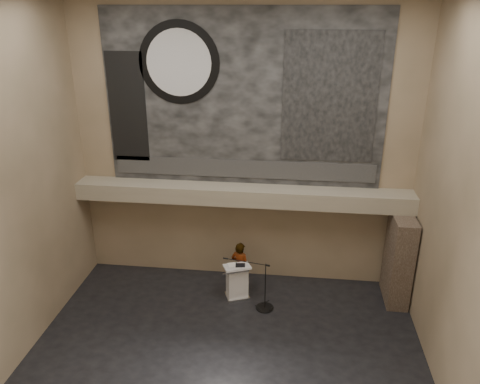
# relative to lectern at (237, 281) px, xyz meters

# --- Properties ---
(floor) EXTENTS (10.00, 10.00, 0.00)m
(floor) POSITION_rel_lectern_xyz_m (0.02, -2.63, -0.55)
(floor) COLOR black
(floor) RESTS_ON ground
(wall_back) EXTENTS (10.00, 0.02, 8.50)m
(wall_back) POSITION_rel_lectern_xyz_m (0.02, 1.37, 3.70)
(wall_back) COLOR #78684C
(wall_back) RESTS_ON floor
(wall_front) EXTENTS (10.00, 0.02, 8.50)m
(wall_front) POSITION_rel_lectern_xyz_m (0.02, -6.63, 3.70)
(wall_front) COLOR #78684C
(wall_front) RESTS_ON floor
(wall_left) EXTENTS (0.02, 8.00, 8.50)m
(wall_left) POSITION_rel_lectern_xyz_m (-4.98, -2.63, 3.70)
(wall_left) COLOR #78684C
(wall_left) RESTS_ON floor
(wall_right) EXTENTS (0.02, 8.00, 8.50)m
(wall_right) POSITION_rel_lectern_xyz_m (5.02, -2.63, 3.70)
(wall_right) COLOR #78684C
(wall_right) RESTS_ON floor
(soffit) EXTENTS (10.00, 0.80, 0.50)m
(soffit) POSITION_rel_lectern_xyz_m (0.02, 0.97, 2.40)
(soffit) COLOR gray
(soffit) RESTS_ON wall_back
(sprinkler_left) EXTENTS (0.04, 0.04, 0.06)m
(sprinkler_left) POSITION_rel_lectern_xyz_m (-1.58, 0.92, 2.12)
(sprinkler_left) COLOR #B2893D
(sprinkler_left) RESTS_ON soffit
(sprinkler_right) EXTENTS (0.04, 0.04, 0.06)m
(sprinkler_right) POSITION_rel_lectern_xyz_m (1.92, 0.92, 2.12)
(sprinkler_right) COLOR #B2893D
(sprinkler_right) RESTS_ON soffit
(banner) EXTENTS (8.00, 0.05, 5.00)m
(banner) POSITION_rel_lectern_xyz_m (0.02, 1.34, 5.15)
(banner) COLOR black
(banner) RESTS_ON wall_back
(banner_text_strip) EXTENTS (7.76, 0.02, 0.55)m
(banner_text_strip) POSITION_rel_lectern_xyz_m (0.02, 1.30, 3.10)
(banner_text_strip) COLOR #2D2D2D
(banner_text_strip) RESTS_ON banner
(banner_clock_rim) EXTENTS (2.30, 0.02, 2.30)m
(banner_clock_rim) POSITION_rel_lectern_xyz_m (-1.78, 1.30, 6.15)
(banner_clock_rim) COLOR black
(banner_clock_rim) RESTS_ON banner
(banner_clock_face) EXTENTS (1.84, 0.02, 1.84)m
(banner_clock_face) POSITION_rel_lectern_xyz_m (-1.78, 1.28, 6.15)
(banner_clock_face) COLOR silver
(banner_clock_face) RESTS_ON banner
(banner_building_print) EXTENTS (2.60, 0.02, 3.60)m
(banner_building_print) POSITION_rel_lectern_xyz_m (2.42, 1.30, 5.25)
(banner_building_print) COLOR black
(banner_building_print) RESTS_ON banner
(banner_brick_print) EXTENTS (1.10, 0.02, 3.20)m
(banner_brick_print) POSITION_rel_lectern_xyz_m (-3.38, 1.30, 4.85)
(banner_brick_print) COLOR black
(banner_brick_print) RESTS_ON banner
(stone_pier) EXTENTS (0.60, 1.40, 2.70)m
(stone_pier) POSITION_rel_lectern_xyz_m (4.67, 0.52, 0.80)
(stone_pier) COLOR #3F3127
(stone_pier) RESTS_ON floor
(lectern) EXTENTS (0.90, 0.77, 1.14)m
(lectern) POSITION_rel_lectern_xyz_m (0.00, 0.00, 0.00)
(lectern) COLOR silver
(lectern) RESTS_ON floor
(binder) EXTENTS (0.30, 0.25, 0.04)m
(binder) POSITION_rel_lectern_xyz_m (0.10, -0.02, 0.56)
(binder) COLOR black
(binder) RESTS_ON lectern
(papers) EXTENTS (0.32, 0.37, 0.00)m
(papers) POSITION_rel_lectern_xyz_m (-0.14, -0.01, 0.55)
(papers) COLOR white
(papers) RESTS_ON lectern
(speaker_person) EXTENTS (0.70, 0.58, 1.63)m
(speaker_person) POSITION_rel_lectern_xyz_m (0.04, 0.41, 0.26)
(speaker_person) COLOR silver
(speaker_person) RESTS_ON floor
(mic_stand) EXTENTS (1.50, 0.52, 1.48)m
(mic_stand) POSITION_rel_lectern_xyz_m (0.82, -0.44, -0.33)
(mic_stand) COLOR black
(mic_stand) RESTS_ON floor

